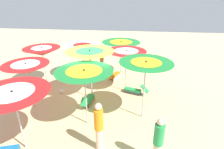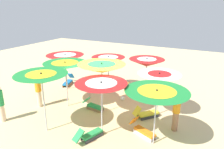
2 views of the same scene
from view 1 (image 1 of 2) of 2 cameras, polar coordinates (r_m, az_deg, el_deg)
name	(u,v)px [view 1 (image 1 of 2)]	position (r m, az deg, el deg)	size (l,w,h in m)	color
ground	(89,99)	(9.38, -7.26, -7.46)	(34.88, 34.88, 0.04)	beige
beach_umbrella_0	(42,52)	(10.58, -20.89, 6.69)	(1.95, 1.95, 2.24)	#B2B2B7
beach_umbrella_1	(26,68)	(8.61, -25.04, 1.71)	(1.95, 1.95, 2.18)	#B2B2B7
beach_umbrella_2	(13,98)	(6.30, -28.29, -6.51)	(2.22, 2.22, 2.25)	#B2B2B7
beach_umbrella_3	(82,47)	(11.03, -9.18, 8.37)	(1.96, 1.96, 2.13)	#B2B2B7
beach_umbrella_4	(90,55)	(8.45, -6.85, 6.00)	(2.19, 2.19, 2.52)	#B2B2B7
beach_umbrella_5	(84,75)	(6.67, -8.61, -0.04)	(2.12, 2.12, 2.39)	#B2B2B7
beach_umbrella_6	(121,45)	(11.15, 2.81, 9.24)	(2.29, 2.29, 2.22)	#B2B2B7
beach_umbrella_7	(126,54)	(9.18, 4.46, 6.38)	(1.99, 1.99, 2.30)	#B2B2B7
beach_umbrella_8	(146,67)	(7.05, 10.45, 2.37)	(2.05, 2.05, 2.56)	#B2B2B7
lounger_1	(40,87)	(10.68, -21.46, -3.52)	(1.27, 0.46, 0.64)	olive
lounger_2	(88,100)	(8.87, -7.41, -7.88)	(1.17, 0.44, 0.55)	olive
lounger_3	(114,75)	(11.28, 0.70, -0.24)	(1.26, 0.77, 0.64)	silver
lounger_4	(135,90)	(9.68, 7.03, -4.82)	(0.72, 1.34, 0.60)	#333338
lounger_5	(91,76)	(11.20, -6.66, -0.58)	(1.09, 1.21, 0.63)	#333338
beachgoer_0	(102,58)	(12.10, -3.22, 5.21)	(0.30, 0.30, 1.78)	#A3704C
beachgoer_1	(99,126)	(6.15, -4.12, -15.63)	(0.30, 0.30, 1.80)	beige
beachgoer_2	(158,141)	(5.90, 14.15, -19.41)	(0.30, 0.30, 1.69)	beige
beach_ball	(61,91)	(10.06, -15.48, -4.94)	(0.25, 0.25, 0.25)	white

